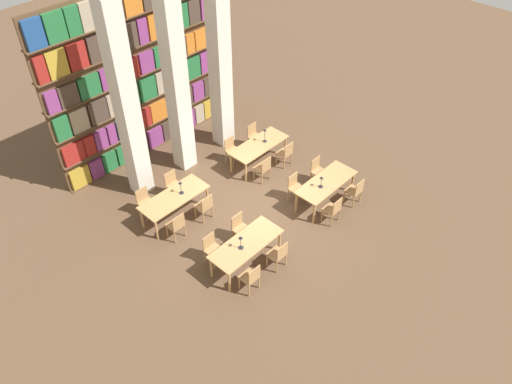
# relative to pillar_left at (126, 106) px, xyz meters

# --- Properties ---
(ground_plane) EXTENTS (40.00, 40.00, 0.00)m
(ground_plane) POSITION_rel_pillar_left_xyz_m (1.75, -3.06, -3.00)
(ground_plane) COLOR brown
(bookshelf_bank) EXTENTS (6.75, 0.35, 5.50)m
(bookshelf_bank) POSITION_rel_pillar_left_xyz_m (1.75, 1.53, -0.28)
(bookshelf_bank) COLOR brown
(bookshelf_bank) RESTS_ON ground_plane
(pillar_left) EXTENTS (0.54, 0.54, 6.00)m
(pillar_left) POSITION_rel_pillar_left_xyz_m (0.00, 0.00, 0.00)
(pillar_left) COLOR silver
(pillar_left) RESTS_ON ground_plane
(pillar_center) EXTENTS (0.54, 0.54, 6.00)m
(pillar_center) POSITION_rel_pillar_left_xyz_m (1.75, 0.00, 0.00)
(pillar_center) COLOR silver
(pillar_center) RESTS_ON ground_plane
(pillar_right) EXTENTS (0.54, 0.54, 6.00)m
(pillar_right) POSITION_rel_pillar_left_xyz_m (3.50, 0.00, 0.00)
(pillar_right) COLOR silver
(pillar_right) RESTS_ON ground_plane
(reading_table_0) EXTENTS (2.05, 0.82, 0.76)m
(reading_table_0) POSITION_rel_pillar_left_xyz_m (0.07, -4.42, -2.32)
(reading_table_0) COLOR tan
(reading_table_0) RESTS_ON ground_plane
(chair_0) EXTENTS (0.42, 0.40, 0.90)m
(chair_0) POSITION_rel_pillar_left_xyz_m (-0.49, -5.12, -2.51)
(chair_0) COLOR tan
(chair_0) RESTS_ON ground_plane
(chair_1) EXTENTS (0.42, 0.40, 0.90)m
(chair_1) POSITION_rel_pillar_left_xyz_m (-0.49, -3.73, -2.51)
(chair_1) COLOR tan
(chair_1) RESTS_ON ground_plane
(chair_2) EXTENTS (0.42, 0.40, 0.90)m
(chair_2) POSITION_rel_pillar_left_xyz_m (0.55, -5.12, -2.51)
(chair_2) COLOR tan
(chair_2) RESTS_ON ground_plane
(chair_3) EXTENTS (0.42, 0.40, 0.90)m
(chair_3) POSITION_rel_pillar_left_xyz_m (0.55, -3.73, -2.51)
(chair_3) COLOR tan
(chair_3) RESTS_ON ground_plane
(desk_lamp_0) EXTENTS (0.14, 0.14, 0.42)m
(desk_lamp_0) POSITION_rel_pillar_left_xyz_m (-0.13, -4.43, -1.95)
(desk_lamp_0) COLOR #232328
(desk_lamp_0) RESTS_ON reading_table_0
(reading_table_1) EXTENTS (2.05, 0.82, 0.76)m
(reading_table_1) POSITION_rel_pillar_left_xyz_m (3.43, -4.44, -2.32)
(reading_table_1) COLOR tan
(reading_table_1) RESTS_ON ground_plane
(chair_4) EXTENTS (0.42, 0.40, 0.90)m
(chair_4) POSITION_rel_pillar_left_xyz_m (2.88, -5.13, -2.51)
(chair_4) COLOR tan
(chair_4) RESTS_ON ground_plane
(chair_5) EXTENTS (0.42, 0.40, 0.90)m
(chair_5) POSITION_rel_pillar_left_xyz_m (2.88, -3.74, -2.51)
(chair_5) COLOR tan
(chair_5) RESTS_ON ground_plane
(chair_6) EXTENTS (0.42, 0.40, 0.90)m
(chair_6) POSITION_rel_pillar_left_xyz_m (3.96, -5.13, -2.51)
(chair_6) COLOR tan
(chair_6) RESTS_ON ground_plane
(chair_7) EXTENTS (0.42, 0.40, 0.90)m
(chair_7) POSITION_rel_pillar_left_xyz_m (3.96, -3.74, -2.51)
(chair_7) COLOR tan
(chair_7) RESTS_ON ground_plane
(desk_lamp_1) EXTENTS (0.14, 0.14, 0.39)m
(desk_lamp_1) POSITION_rel_pillar_left_xyz_m (3.13, -4.46, -1.98)
(desk_lamp_1) COLOR #232328
(desk_lamp_1) RESTS_ON reading_table_1
(reading_table_2) EXTENTS (2.05, 0.82, 0.76)m
(reading_table_2) POSITION_rel_pillar_left_xyz_m (-0.05, -1.69, -2.32)
(reading_table_2) COLOR tan
(reading_table_2) RESTS_ON ground_plane
(chair_8) EXTENTS (0.42, 0.40, 0.90)m
(chair_8) POSITION_rel_pillar_left_xyz_m (-0.58, -2.38, -2.51)
(chair_8) COLOR tan
(chair_8) RESTS_ON ground_plane
(chair_9) EXTENTS (0.42, 0.40, 0.90)m
(chair_9) POSITION_rel_pillar_left_xyz_m (-0.58, -0.99, -2.51)
(chair_9) COLOR tan
(chair_9) RESTS_ON ground_plane
(chair_10) EXTENTS (0.42, 0.40, 0.90)m
(chair_10) POSITION_rel_pillar_left_xyz_m (0.46, -2.38, -2.51)
(chair_10) COLOR tan
(chair_10) RESTS_ON ground_plane
(chair_11) EXTENTS (0.42, 0.40, 0.90)m
(chair_11) POSITION_rel_pillar_left_xyz_m (0.46, -0.99, -2.51)
(chair_11) COLOR tan
(chair_11) RESTS_ON ground_plane
(desk_lamp_2) EXTENTS (0.14, 0.14, 0.43)m
(desk_lamp_2) POSITION_rel_pillar_left_xyz_m (0.20, -1.73, -1.95)
(desk_lamp_2) COLOR #232328
(desk_lamp_2) RESTS_ON reading_table_2
(reading_table_3) EXTENTS (2.05, 0.82, 0.76)m
(reading_table_3) POSITION_rel_pillar_left_xyz_m (3.42, -1.74, -2.32)
(reading_table_3) COLOR tan
(reading_table_3) RESTS_ON ground_plane
(chair_12) EXTENTS (0.42, 0.40, 0.90)m
(chair_12) POSITION_rel_pillar_left_xyz_m (2.89, -2.43, -2.51)
(chair_12) COLOR tan
(chair_12) RESTS_ON ground_plane
(chair_13) EXTENTS (0.42, 0.40, 0.90)m
(chair_13) POSITION_rel_pillar_left_xyz_m (2.89, -1.04, -2.51)
(chair_13) COLOR tan
(chair_13) RESTS_ON ground_plane
(chair_14) EXTENTS (0.42, 0.40, 0.90)m
(chair_14) POSITION_rel_pillar_left_xyz_m (3.95, -2.43, -2.51)
(chair_14) COLOR tan
(chair_14) RESTS_ON ground_plane
(chair_15) EXTENTS (0.42, 0.40, 0.90)m
(chair_15) POSITION_rel_pillar_left_xyz_m (3.95, -1.04, -2.51)
(chair_15) COLOR tan
(chair_15) RESTS_ON ground_plane
(desk_lamp_3) EXTENTS (0.14, 0.14, 0.49)m
(desk_lamp_3) POSITION_rel_pillar_left_xyz_m (3.67, -1.77, -1.91)
(desk_lamp_3) COLOR #232328
(desk_lamp_3) RESTS_ON reading_table_3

